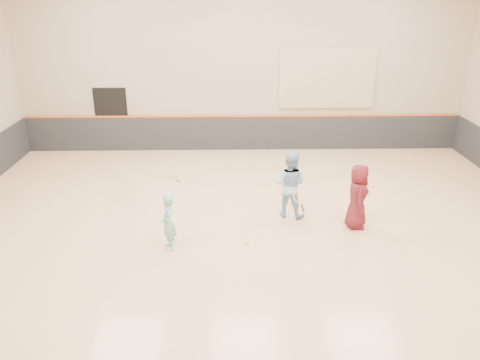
{
  "coord_description": "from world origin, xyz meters",
  "views": [
    {
      "loc": [
        -0.44,
        -9.68,
        5.34
      ],
      "look_at": [
        -0.23,
        0.4,
        1.15
      ],
      "focal_mm": 35.0,
      "sensor_mm": 36.0,
      "label": 1
    }
  ],
  "objects_px": {
    "girl": "(168,222)",
    "instructor": "(290,184)",
    "young_man": "(357,196)",
    "spare_racket": "(173,177)"
  },
  "relations": [
    {
      "from": "instructor",
      "to": "young_man",
      "type": "bearing_deg",
      "value": -178.7
    },
    {
      "from": "instructor",
      "to": "girl",
      "type": "bearing_deg",
      "value": 53.07
    },
    {
      "from": "instructor",
      "to": "young_man",
      "type": "relative_size",
      "value": 1.07
    },
    {
      "from": "girl",
      "to": "young_man",
      "type": "relative_size",
      "value": 0.83
    },
    {
      "from": "young_man",
      "to": "spare_racket",
      "type": "xyz_separation_m",
      "value": [
        -4.69,
        3.12,
        -0.76
      ]
    },
    {
      "from": "spare_racket",
      "to": "instructor",
      "type": "bearing_deg",
      "value": -38.26
    },
    {
      "from": "spare_racket",
      "to": "girl",
      "type": "bearing_deg",
      "value": -84.75
    },
    {
      "from": "girl",
      "to": "instructor",
      "type": "relative_size",
      "value": 0.78
    },
    {
      "from": "girl",
      "to": "instructor",
      "type": "xyz_separation_m",
      "value": [
        2.79,
        1.58,
        0.19
      ]
    },
    {
      "from": "young_man",
      "to": "spare_racket",
      "type": "relative_size",
      "value": 2.34
    }
  ]
}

